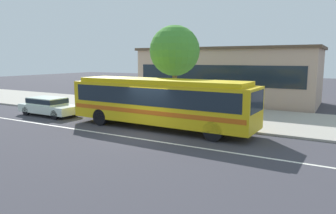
% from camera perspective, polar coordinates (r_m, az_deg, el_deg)
% --- Properties ---
extents(ground_plane, '(120.00, 120.00, 0.00)m').
position_cam_1_polar(ground_plane, '(16.87, -4.56, -5.04)').
color(ground_plane, '#39383F').
extents(sidewalk_slab, '(60.00, 8.00, 0.12)m').
position_cam_1_polar(sidewalk_slab, '(22.98, 5.48, -1.21)').
color(sidewalk_slab, '#A49D91').
rests_on(sidewalk_slab, ground_plane).
extents(lane_stripe_center, '(56.00, 0.16, 0.01)m').
position_cam_1_polar(lane_stripe_center, '(16.24, -6.16, -5.60)').
color(lane_stripe_center, silver).
rests_on(lane_stripe_center, ground_plane).
extents(transit_bus, '(11.26, 2.81, 2.87)m').
position_cam_1_polar(transit_bus, '(18.05, -1.46, 1.27)').
color(transit_bus, gold).
rests_on(transit_bus, ground_plane).
extents(sedan_behind_bus, '(4.69, 1.93, 1.29)m').
position_cam_1_polar(sedan_behind_bus, '(23.96, -20.85, 0.27)').
color(sedan_behind_bus, silver).
rests_on(sedan_behind_bus, ground_plane).
extents(pedestrian_waiting_near_sign, '(0.39, 0.39, 1.68)m').
position_cam_1_polar(pedestrian_waiting_near_sign, '(18.68, 9.45, -0.34)').
color(pedestrian_waiting_near_sign, '#213750').
rests_on(pedestrian_waiting_near_sign, sidewalk_slab).
extents(street_tree_near_stop, '(3.39, 3.39, 6.13)m').
position_cam_1_polar(street_tree_near_stop, '(21.49, 1.23, 10.12)').
color(street_tree_near_stop, brown).
rests_on(street_tree_near_stop, sidewalk_slab).
extents(station_building, '(16.11, 7.43, 5.03)m').
position_cam_1_polar(station_building, '(30.19, 10.86, 5.75)').
color(station_building, tan).
rests_on(station_building, ground_plane).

